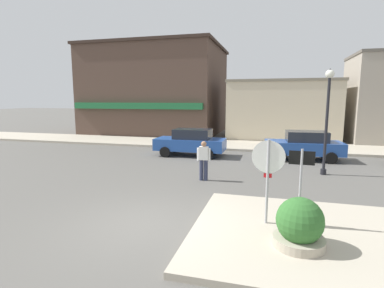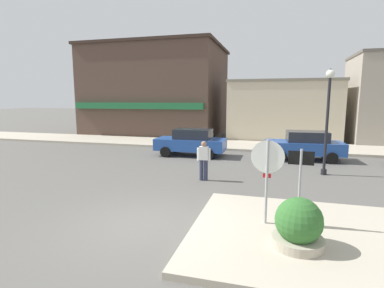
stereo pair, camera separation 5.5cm
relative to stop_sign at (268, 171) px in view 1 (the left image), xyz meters
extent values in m
plane|color=#5B5954|center=(-3.09, -0.64, -1.52)|extent=(160.00, 160.00, 0.00)
cube|color=#B7AD99|center=(1.45, -0.37, -1.44)|extent=(6.40, 4.80, 0.15)
cube|color=#B7AD99|center=(-3.09, 13.15, -1.44)|extent=(80.00, 4.00, 0.15)
cylinder|color=#9E9EA3|center=(0.00, -0.01, -0.37)|extent=(0.07, 0.07, 2.30)
cylinder|color=red|center=(0.00, 0.01, 0.35)|extent=(0.76, 0.05, 0.76)
cylinder|color=white|center=(0.00, 0.00, 0.35)|extent=(0.82, 0.05, 0.82)
cube|color=red|center=(0.00, 0.01, -0.13)|extent=(0.20, 0.02, 0.11)
cylinder|color=#9E9EA3|center=(0.78, 0.00, -0.47)|extent=(0.06, 0.06, 2.10)
cube|color=black|center=(0.78, 0.01, 0.36)|extent=(0.60, 0.04, 0.34)
cube|color=white|center=(0.78, 0.02, 0.36)|extent=(0.54, 0.03, 0.29)
cube|color=black|center=(0.78, 0.03, 0.36)|extent=(0.34, 0.02, 0.08)
cylinder|color=#ADA38E|center=(0.71, -1.07, -1.34)|extent=(1.10, 1.10, 0.35)
sphere|color=#336B2D|center=(0.71, -1.07, -0.79)|extent=(1.00, 1.00, 1.00)
cylinder|color=black|center=(2.29, 6.32, 0.58)|extent=(0.12, 0.12, 4.20)
cylinder|color=black|center=(2.29, 6.32, -1.40)|extent=(0.24, 0.24, 0.24)
sphere|color=white|center=(2.29, 6.32, 2.79)|extent=(0.36, 0.36, 0.36)
cone|color=black|center=(2.29, 6.32, 2.94)|extent=(0.32, 0.32, 0.18)
cube|color=#234C9E|center=(-4.52, 9.00, -0.85)|extent=(4.00, 1.70, 0.66)
cube|color=#1E232D|center=(-4.37, 9.00, -0.24)|extent=(2.08, 1.40, 0.56)
cylinder|color=black|center=(-5.75, 8.15, -1.22)|extent=(0.60, 0.18, 0.60)
cylinder|color=black|center=(-5.76, 9.85, -1.22)|extent=(0.60, 0.18, 0.60)
cylinder|color=black|center=(-3.27, 8.15, -1.22)|extent=(0.60, 0.18, 0.60)
cylinder|color=black|center=(-3.28, 9.85, -1.22)|extent=(0.60, 0.18, 0.60)
cube|color=#234C9E|center=(1.70, 9.47, -0.85)|extent=(4.12, 1.99, 0.66)
cube|color=#1E232D|center=(1.85, 9.48, -0.24)|extent=(2.18, 1.54, 0.56)
cylinder|color=black|center=(0.53, 8.53, -1.22)|extent=(0.61, 0.22, 0.60)
cylinder|color=black|center=(0.40, 10.22, -1.22)|extent=(0.61, 0.22, 0.60)
cylinder|color=black|center=(3.00, 8.71, -1.22)|extent=(0.61, 0.22, 0.60)
cylinder|color=black|center=(2.87, 10.41, -1.22)|extent=(0.61, 0.22, 0.60)
cylinder|color=#2D334C|center=(-2.66, 4.02, -1.09)|extent=(0.16, 0.16, 0.85)
cylinder|color=#2D334C|center=(-2.48, 4.03, -1.09)|extent=(0.16, 0.16, 0.85)
cube|color=white|center=(-2.57, 4.02, -0.40)|extent=(0.37, 0.24, 0.54)
sphere|color=#9E7051|center=(-2.57, 4.02, -0.02)|extent=(0.22, 0.22, 0.22)
cylinder|color=white|center=(-2.80, 4.01, -0.45)|extent=(0.10, 0.10, 0.52)
cylinder|color=white|center=(-2.34, 4.04, -0.45)|extent=(0.10, 0.10, 0.52)
cube|color=brown|center=(-10.80, 19.91, 2.40)|extent=(11.85, 9.52, 7.84)
cube|color=#1E6638|center=(-10.80, 15.00, 1.18)|extent=(11.26, 0.40, 0.50)
cube|color=#352721|center=(-10.80, 19.91, 6.44)|extent=(12.21, 9.81, 0.24)
cube|color=beige|center=(0.70, 18.08, 0.74)|extent=(8.29, 5.63, 4.52)
cube|color=gray|center=(0.70, 18.08, 3.10)|extent=(8.45, 5.75, 0.20)
camera|label=1|loc=(0.08, -7.51, 1.78)|focal=28.00mm
camera|label=2|loc=(0.13, -7.50, 1.78)|focal=28.00mm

